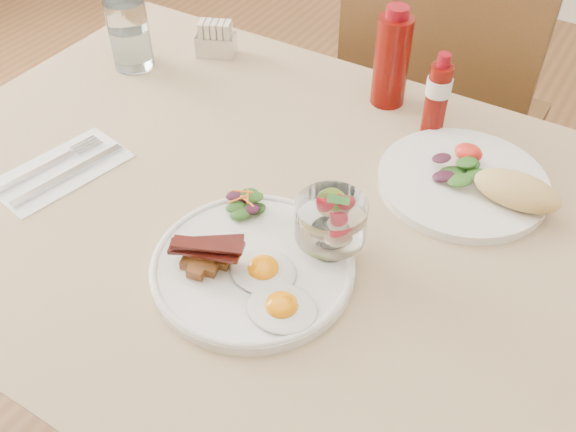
% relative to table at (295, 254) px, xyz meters
% --- Properties ---
extents(table, '(1.33, 0.88, 0.75)m').
position_rel_table_xyz_m(table, '(0.00, 0.00, 0.00)').
color(table, brown).
rests_on(table, ground).
extents(chair_far, '(0.42, 0.42, 0.93)m').
position_rel_table_xyz_m(chair_far, '(0.00, 0.66, -0.14)').
color(chair_far, brown).
rests_on(chair_far, ground).
extents(main_plate, '(0.28, 0.28, 0.02)m').
position_rel_table_xyz_m(main_plate, '(0.01, -0.13, 0.10)').
color(main_plate, white).
rests_on(main_plate, table).
extents(fried_eggs, '(0.15, 0.12, 0.03)m').
position_rel_table_xyz_m(fried_eggs, '(0.06, -0.16, 0.11)').
color(fried_eggs, silver).
rests_on(fried_eggs, main_plate).
extents(bacon_potato_pile, '(0.11, 0.07, 0.05)m').
position_rel_table_xyz_m(bacon_potato_pile, '(-0.04, -0.17, 0.13)').
color(bacon_potato_pile, brown).
rests_on(bacon_potato_pile, main_plate).
extents(side_salad, '(0.06, 0.06, 0.03)m').
position_rel_table_xyz_m(side_salad, '(-0.06, -0.05, 0.12)').
color(side_salad, '#194412').
rests_on(side_salad, main_plate).
extents(fruit_cup, '(0.10, 0.10, 0.10)m').
position_rel_table_xyz_m(fruit_cup, '(0.09, -0.05, 0.16)').
color(fruit_cup, white).
rests_on(fruit_cup, main_plate).
extents(second_plate, '(0.29, 0.27, 0.07)m').
position_rel_table_xyz_m(second_plate, '(0.21, 0.19, 0.11)').
color(second_plate, white).
rests_on(second_plate, table).
extents(ketchup_bottle, '(0.08, 0.08, 0.18)m').
position_rel_table_xyz_m(ketchup_bottle, '(-0.01, 0.35, 0.18)').
color(ketchup_bottle, '#5E0905').
rests_on(ketchup_bottle, table).
extents(hot_sauce_bottle, '(0.05, 0.05, 0.15)m').
position_rel_table_xyz_m(hot_sauce_bottle, '(0.09, 0.30, 0.16)').
color(hot_sauce_bottle, '#5E0905').
rests_on(hot_sauce_bottle, table).
extents(sugar_caddy, '(0.09, 0.07, 0.07)m').
position_rel_table_xyz_m(sugar_caddy, '(-0.38, 0.33, 0.12)').
color(sugar_caddy, silver).
rests_on(sugar_caddy, table).
extents(water_glass, '(0.08, 0.08, 0.13)m').
position_rel_table_xyz_m(water_glass, '(-0.50, 0.21, 0.15)').
color(water_glass, white).
rests_on(water_glass, table).
extents(napkin_cutlery, '(0.16, 0.23, 0.01)m').
position_rel_table_xyz_m(napkin_cutlery, '(-0.38, -0.11, 0.09)').
color(napkin_cutlery, white).
rests_on(napkin_cutlery, table).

